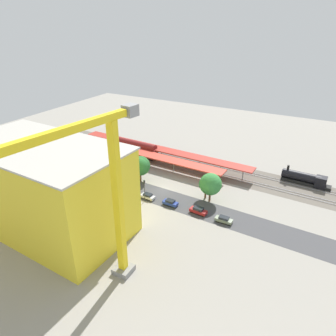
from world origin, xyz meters
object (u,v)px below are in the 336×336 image
Objects in this scene: tower_crane at (110,191)px; traffic_light at (144,187)px; parked_car_4 at (123,191)px; street_tree_5 at (211,184)px; street_tree_1 at (98,154)px; platform_canopy_far at (161,149)px; street_tree_3 at (206,184)px; street_tree_4 at (121,161)px; platform_canopy_near at (154,156)px; parked_car_0 at (224,220)px; construction_building at (46,189)px; street_tree_0 at (140,166)px; parked_car_1 at (198,211)px; parked_car_3 at (148,196)px; street_tree_2 at (140,166)px; locomotive at (306,179)px; parked_car_5 at (104,185)px; box_truck_0 at (84,189)px; freight_coach_far at (135,148)px; parked_car_2 at (170,203)px.

tower_crane is 32.64m from traffic_light.
street_tree_5 reaches higher than parked_car_4.
platform_canopy_far is at bearing -129.91° from street_tree_1.
street_tree_3 is 0.87× the size of street_tree_4.
street_tree_5 reaches higher than traffic_light.
tower_crane is 5.07× the size of street_tree_3.
parked_car_0 is at bearing 147.64° from platform_canopy_near.
street_tree_1 reaches higher than parked_car_4.
construction_building is 31.89m from street_tree_0.
tower_crane is 46.79m from street_tree_4.
tower_crane is 43.72m from street_tree_0.
parked_car_0 is 0.52× the size of street_tree_5.
parked_car_1 reaches higher than parked_car_3.
parked_car_0 is at bearing 164.45° from street_tree_2.
locomotive is 3.10× the size of parked_car_5.
parked_car_1 is 0.59× the size of street_tree_2.
box_truck_0 is at bearing 54.08° from street_tree_2.
freight_coach_far is 16.79m from street_tree_1.
platform_canopy_near reaches higher than parked_car_4.
platform_canopy_far is 33.60m from box_truck_0.
street_tree_5 is at bearing 176.85° from street_tree_0.
parked_car_2 is at bearing 138.67° from freight_coach_far.
parked_car_0 is at bearing 131.32° from street_tree_5.
street_tree_5 is at bearing -165.49° from parked_car_5.
box_truck_0 is (-2.84, 31.27, -1.53)m from freight_coach_far.
platform_canopy_near is 49.57m from locomotive.
street_tree_0 is at bearing -98.49° from construction_building.
freight_coach_far is 20.84m from street_tree_0.
platform_canopy_far is 36.95m from parked_car_1.
street_tree_5 reaches higher than parked_car_2.
freight_coach_far is at bearing -34.12° from parked_car_1.
parked_car_3 is at bearing -0.34° from parked_car_2.
parked_car_4 is 0.72× the size of street_tree_3.
parked_car_4 is (15.50, 0.77, 0.02)m from parked_car_2.
box_truck_0 is 36.92m from street_tree_5.
locomotive reaches higher than platform_canopy_near.
street_tree_2 reaches higher than parked_car_2.
street_tree_4 is at bearing -1.61° from street_tree_5.
parked_car_1 is 0.73× the size of traffic_light.
street_tree_4 reaches higher than locomotive.
construction_building is 18.56m from box_truck_0.
street_tree_3 is 2.15m from street_tree_5.
parked_car_4 is at bearing 94.33° from platform_canopy_far.
parked_car_5 is 0.52× the size of box_truck_0.
box_truck_0 is at bearing 21.99° from street_tree_5.
traffic_light is at bearing 28.51° from street_tree_5.
parked_car_2 is 0.52× the size of street_tree_1.
parked_car_3 is 35.79m from tower_crane.
parked_car_0 is 0.67× the size of traffic_light.
freight_coach_far is at bearing -78.95° from construction_building.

